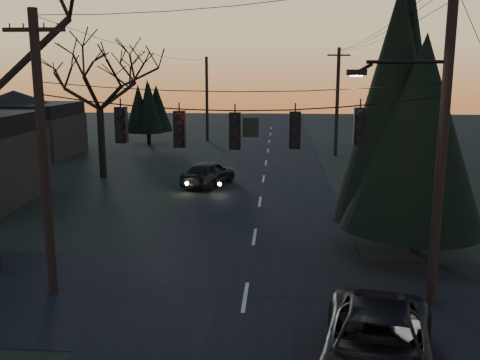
# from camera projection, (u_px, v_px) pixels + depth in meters

# --- Properties ---
(main_road) EXTENTS (8.00, 120.00, 0.02)m
(main_road) POSITION_uv_depth(u_px,v_px,m) (258.00, 212.00, 26.00)
(main_road) COLOR black
(main_road) RESTS_ON ground
(cross_road) EXTENTS (60.00, 7.00, 0.02)m
(cross_road) POSITION_uv_depth(u_px,v_px,m) (245.00, 297.00, 16.23)
(cross_road) COLOR black
(cross_road) RESTS_ON ground
(utility_pole_right) EXTENTS (5.00, 0.30, 10.00)m
(utility_pole_right) POSITION_uv_depth(u_px,v_px,m) (430.00, 303.00, 15.84)
(utility_pole_right) COLOR black
(utility_pole_right) RESTS_ON ground
(utility_pole_left) EXTENTS (1.80, 0.30, 8.50)m
(utility_pole_left) POSITION_uv_depth(u_px,v_px,m) (54.00, 292.00, 16.67)
(utility_pole_left) COLOR black
(utility_pole_left) RESTS_ON ground
(utility_pole_far_r) EXTENTS (1.80, 0.30, 8.50)m
(utility_pole_far_r) POSITION_uv_depth(u_px,v_px,m) (335.00, 155.00, 43.18)
(utility_pole_far_r) COLOR black
(utility_pole_far_r) RESTS_ON ground
(utility_pole_far_l) EXTENTS (0.30, 0.30, 8.00)m
(utility_pole_far_l) POSITION_uv_depth(u_px,v_px,m) (207.00, 141.00, 51.83)
(utility_pole_far_l) COLOR black
(utility_pole_far_l) RESTS_ON ground
(span_signal_assembly) EXTENTS (11.50, 0.44, 1.69)m
(span_signal_assembly) POSITION_uv_depth(u_px,v_px,m) (237.00, 128.00, 15.21)
(span_signal_assembly) COLOR black
(span_signal_assembly) RESTS_ON ground
(evergreen_right) EXTENTS (4.75, 4.75, 8.87)m
(evergreen_right) POSITION_uv_depth(u_px,v_px,m) (423.00, 119.00, 19.39)
(evergreen_right) COLOR black
(evergreen_right) RESTS_ON ground
(bare_tree_dist) EXTENTS (7.17, 7.17, 8.71)m
(bare_tree_dist) POSITION_uv_depth(u_px,v_px,m) (98.00, 81.00, 33.21)
(bare_tree_dist) COLOR black
(bare_tree_dist) RESTS_ON ground
(evergreen_dist) EXTENTS (3.32, 3.32, 6.51)m
(evergreen_dist) POSITION_uv_depth(u_px,v_px,m) (148.00, 103.00, 48.51)
(evergreen_dist) COLOR black
(evergreen_dist) RESTS_ON ground
(house_left_far) EXTENTS (9.00, 7.00, 5.20)m
(house_left_far) POSITION_uv_depth(u_px,v_px,m) (16.00, 123.00, 42.55)
(house_left_far) COLOR black
(house_left_far) RESTS_ON ground
(suv_near) EXTENTS (3.47, 5.77, 1.50)m
(suv_near) POSITION_uv_depth(u_px,v_px,m) (377.00, 348.00, 11.80)
(suv_near) COLOR black
(suv_near) RESTS_ON ground
(sedan_oncoming_a) EXTENTS (3.17, 4.78, 1.51)m
(sedan_oncoming_a) POSITION_uv_depth(u_px,v_px,m) (209.00, 173.00, 31.70)
(sedan_oncoming_a) COLOR black
(sedan_oncoming_a) RESTS_ON ground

